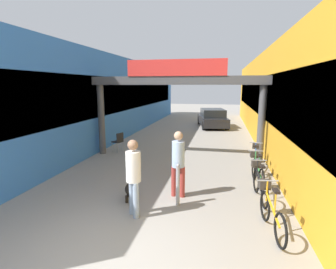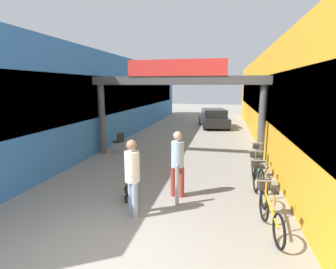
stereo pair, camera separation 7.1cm
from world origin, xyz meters
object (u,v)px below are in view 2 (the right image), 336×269
bicycle_orange_nearest (269,210)px  parked_car_black (214,118)px  bicycle_green_third (257,170)px  bollard_post_metal (177,184)px  bicycle_black_second (259,183)px  pedestrian_with_dog (132,173)px  dog_on_leash (129,188)px  pedestrian_companion (178,159)px  bicycle_blue_farthest (255,159)px  cafe_chair_black_nearer (119,140)px

bicycle_orange_nearest → parked_car_black: bearing=97.2°
bicycle_green_third → bollard_post_metal: bearing=-137.2°
bicycle_black_second → pedestrian_with_dog: bearing=-151.0°
pedestrian_with_dog → bicycle_green_third: bearing=42.0°
dog_on_leash → bicycle_green_third: bearing=28.6°
bicycle_orange_nearest → bicycle_black_second: same height
dog_on_leash → bicycle_green_third: (3.45, 1.88, 0.13)m
pedestrian_companion → parked_car_black: size_ratio=0.42×
bicycle_orange_nearest → bicycle_black_second: size_ratio=1.00×
bicycle_green_third → bollard_post_metal: size_ratio=1.55×
bicycle_black_second → bicycle_blue_farthest: 2.37m
cafe_chair_black_nearer → parked_car_black: (3.89, 8.39, 0.10)m
bollard_post_metal → cafe_chair_black_nearer: bearing=126.5°
pedestrian_with_dog → cafe_chair_black_nearer: (-2.67, 5.58, -0.51)m
pedestrian_companion → bollard_post_metal: 0.73m
pedestrian_with_dog → cafe_chair_black_nearer: pedestrian_with_dog is taller
bicycle_black_second → bicycle_green_third: 1.10m
pedestrian_with_dog → parked_car_black: bearing=85.0°
bicycle_orange_nearest → bollard_post_metal: bearing=160.7°
pedestrian_with_dog → bicycle_orange_nearest: (2.99, 0.02, -0.61)m
dog_on_leash → bollard_post_metal: size_ratio=0.65×
bicycle_green_third → pedestrian_companion: bearing=-147.0°
bicycle_blue_farthest → cafe_chair_black_nearer: size_ratio=1.89×
pedestrian_with_dog → bicycle_orange_nearest: size_ratio=1.08×
bicycle_green_third → cafe_chair_black_nearer: (-5.71, 2.83, 0.10)m
pedestrian_with_dog → dog_on_leash: (-0.41, 0.86, -0.74)m
dog_on_leash → bicycle_blue_farthest: size_ratio=0.42×
pedestrian_companion → parked_car_black: bearing=88.1°
bicycle_orange_nearest → cafe_chair_black_nearer: (-5.66, 5.55, 0.10)m
pedestrian_with_dog → bollard_post_metal: bearing=40.1°
bollard_post_metal → bicycle_blue_farthest: bearing=55.6°
bicycle_green_third → bollard_post_metal: bollard_post_metal is taller
pedestrian_with_dog → bollard_post_metal: (0.90, 0.76, -0.50)m
bicycle_green_third → parked_car_black: size_ratio=0.40×
pedestrian_companion → cafe_chair_black_nearer: (-3.48, 4.28, -0.51)m
bollard_post_metal → pedestrian_with_dog: bearing=-139.9°
pedestrian_companion → bollard_post_metal: (0.08, -0.54, -0.49)m
pedestrian_with_dog → parked_car_black: size_ratio=0.43×
dog_on_leash → bollard_post_metal: bollard_post_metal is taller
cafe_chair_black_nearer → dog_on_leash: bearing=-64.4°
dog_on_leash → bicycle_black_second: 3.47m
bicycle_black_second → bicycle_green_third: same height
bicycle_black_second → bicycle_green_third: size_ratio=1.00×
pedestrian_companion → parked_car_black: pedestrian_companion is taller
bicycle_blue_farthest → bollard_post_metal: bollard_post_metal is taller
pedestrian_companion → bicycle_black_second: bearing=9.3°
bicycle_orange_nearest → parked_car_black: parked_car_black is taller
dog_on_leash → bicycle_black_second: size_ratio=0.42×
bicycle_orange_nearest → bicycle_black_second: bearing=90.7°
dog_on_leash → parked_car_black: bearing=82.9°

